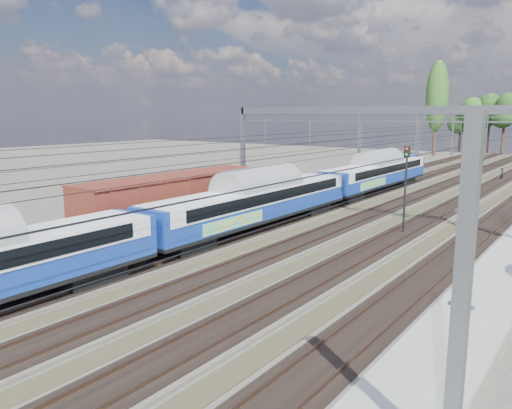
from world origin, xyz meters
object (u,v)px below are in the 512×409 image
Objects in this scene: freight_boxcar at (175,199)px; worker at (502,174)px; emu_train at (255,195)px; signal_near at (406,179)px.

freight_boxcar reaches higher than worker.
emu_train is at bearing 163.55° from worker.
worker is 0.26× the size of signal_near.
emu_train is at bearing -157.39° from signal_near.
signal_near reaches higher than worker.
emu_train is 42.76m from worker.
freight_boxcar is at bearing 159.09° from worker.
worker is 36.41m from signal_near.
emu_train reaches higher than worker.
freight_boxcar is (-4.50, -3.50, -0.24)m from emu_train.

